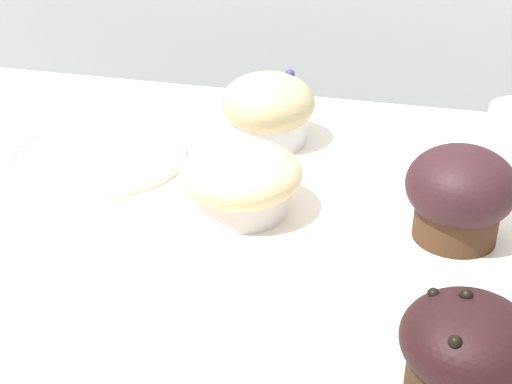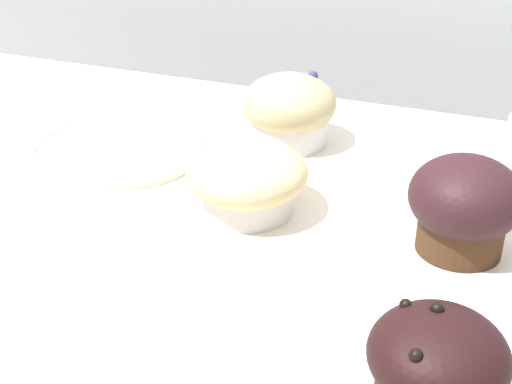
# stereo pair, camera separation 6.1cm
# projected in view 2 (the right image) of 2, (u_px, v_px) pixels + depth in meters

# --- Properties ---
(wall_back) EXTENTS (3.20, 0.10, 1.80)m
(wall_back) POSITION_uv_depth(u_px,v_px,m) (353.00, 54.00, 1.18)
(wall_back) COLOR #B2B7BC
(wall_back) RESTS_ON ground
(muffin_front_center) EXTENTS (0.11, 0.11, 0.07)m
(muffin_front_center) POSITION_uv_depth(u_px,v_px,m) (247.00, 178.00, 0.65)
(muffin_front_center) COLOR white
(muffin_front_center) RESTS_ON display_counter
(muffin_back_left) EXTENTS (0.09, 0.09, 0.07)m
(muffin_back_left) POSITION_uv_depth(u_px,v_px,m) (437.00, 365.00, 0.43)
(muffin_back_left) COLOR #342113
(muffin_back_left) RESTS_ON display_counter
(muffin_back_right) EXTENTS (0.10, 0.10, 0.08)m
(muffin_back_right) POSITION_uv_depth(u_px,v_px,m) (289.00, 110.00, 0.79)
(muffin_back_right) COLOR silver
(muffin_back_right) RESTS_ON display_counter
(muffin_front_right) EXTENTS (0.09, 0.09, 0.09)m
(muffin_front_right) POSITION_uv_depth(u_px,v_px,m) (464.00, 205.00, 0.59)
(muffin_front_right) COLOR #442918
(muffin_front_right) RESTS_ON display_counter
(serving_plate) EXTENTS (0.19, 0.19, 0.01)m
(serving_plate) POSITION_uv_depth(u_px,v_px,m) (118.00, 149.00, 0.78)
(serving_plate) COLOR beige
(serving_plate) RESTS_ON display_counter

